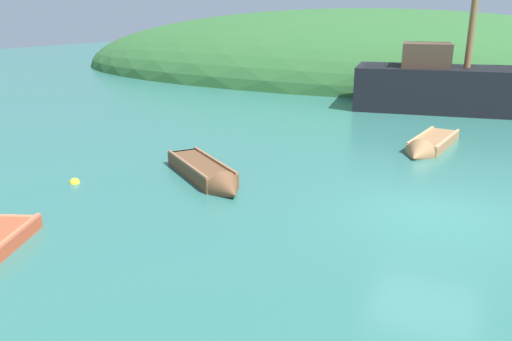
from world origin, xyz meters
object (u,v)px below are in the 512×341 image
sailing_ship (510,96)px  buoy_yellow (75,183)px  rowboat_outer_right (208,176)px  rowboat_center (429,147)px

sailing_ship → buoy_yellow: size_ratio=58.65×
sailing_ship → buoy_yellow: sailing_ship is taller
rowboat_outer_right → buoy_yellow: (-3.20, -1.77, -0.14)m
sailing_ship → rowboat_outer_right: (-7.58, -14.77, -0.64)m
sailing_ship → rowboat_center: sailing_ship is taller
rowboat_center → buoy_yellow: rowboat_center is taller
rowboat_outer_right → buoy_yellow: size_ratio=12.45×
rowboat_outer_right → rowboat_center: size_ratio=0.91×
sailing_ship → rowboat_outer_right: 16.62m
sailing_ship → rowboat_center: 8.98m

